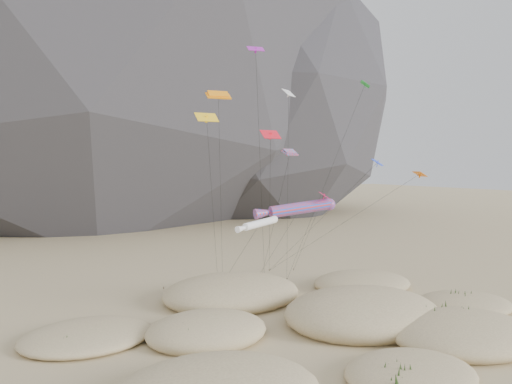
{
  "coord_description": "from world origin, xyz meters",
  "views": [
    {
      "loc": [
        -30.33,
        -33.05,
        15.84
      ],
      "look_at": [
        -2.69,
        12.0,
        12.8
      ],
      "focal_mm": 35.0,
      "sensor_mm": 36.0,
      "label": 1
    }
  ],
  "objects": [
    {
      "name": "ground",
      "position": [
        0.0,
        0.0,
        0.0
      ],
      "size": [
        500.0,
        500.0,
        0.0
      ],
      "primitive_type": "plane",
      "color": "#CCB789",
      "rests_on": "ground"
    },
    {
      "name": "dunes",
      "position": [
        -1.14,
        4.6,
        0.78
      ],
      "size": [
        49.01,
        36.93,
        4.47
      ],
      "color": "#CCB789",
      "rests_on": "ground"
    },
    {
      "name": "dune_grass",
      "position": [
        -0.88,
        3.93,
        0.84
      ],
      "size": [
        42.15,
        28.59,
        1.57
      ],
      "color": "black",
      "rests_on": "ground"
    },
    {
      "name": "kite_stakes",
      "position": [
        2.39,
        24.08,
        0.15
      ],
      "size": [
        20.47,
        7.88,
        0.3
      ],
      "color": "#3F2D1E",
      "rests_on": "ground"
    },
    {
      "name": "rainbow_tube_kite",
      "position": [
        0.71,
        9.13,
        11.11
      ],
      "size": [
        10.08,
        17.77,
        12.13
      ],
      "color": "red",
      "rests_on": "ground"
    },
    {
      "name": "white_tube_kite",
      "position": [
        -5.03,
        7.72,
        9.99
      ],
      "size": [
        7.17,
        17.21,
        10.6
      ],
      "color": "white",
      "rests_on": "ground"
    },
    {
      "name": "orange_parafoil",
      "position": [
        -5.91,
        14.36,
        22.79
      ],
      "size": [
        7.5,
        11.62,
        23.54
      ],
      "color": "orange",
      "rests_on": "ground"
    },
    {
      "name": "multi_parafoil",
      "position": [
        3.76,
        14.94,
        16.94
      ],
      "size": [
        3.92,
        11.33,
        17.58
      ],
      "color": "#FF1A30",
      "rests_on": "ground"
    },
    {
      "name": "delta_kites",
      "position": [
        4.98,
        11.31,
        18.79
      ],
      "size": [
        29.33,
        21.34,
        27.43
      ],
      "color": "green",
      "rests_on": "ground"
    }
  ]
}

